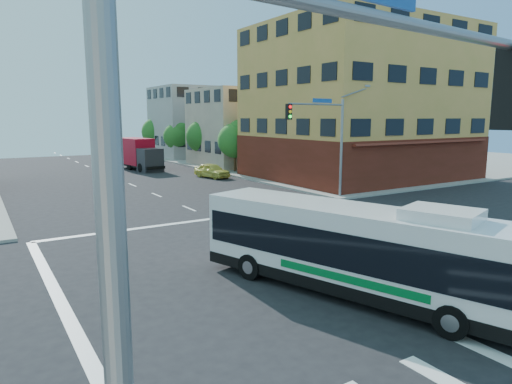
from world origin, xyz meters
TOP-DOWN VIEW (x-y plane):
  - ground at (0.00, 0.00)m, footprint 120.00×120.00m
  - sidewalk_ne at (35.00, 35.00)m, footprint 50.00×50.00m
  - corner_building_ne at (19.99, 18.48)m, footprint 18.10×15.44m
  - building_east_near at (16.98, 33.98)m, footprint 12.06×10.06m
  - building_east_far at (16.98, 47.98)m, footprint 12.06×10.06m
  - signal_mast_ne at (9.08, 10.62)m, footprint 7.91×1.13m
  - signal_mast_sw at (-9.08, -10.64)m, footprint 7.91×1.01m
  - street_tree_a at (11.90, 27.92)m, footprint 3.60×3.60m
  - street_tree_b at (11.90, 35.92)m, footprint 3.80×3.80m
  - street_tree_c at (11.90, 43.92)m, footprint 3.40×3.40m
  - street_tree_d at (11.90, 51.92)m, footprint 4.00×4.00m
  - transit_bus at (-1.24, -3.05)m, footprint 5.60×11.05m
  - box_truck at (4.17, 36.19)m, footprint 3.22×7.89m
  - parked_car at (8.00, 25.75)m, footprint 2.51×4.33m

SIDE VIEW (x-z plane):
  - ground at x=0.00m, z-range 0.00..0.00m
  - sidewalk_ne at x=35.00m, z-range 0.00..0.15m
  - parked_car at x=8.00m, z-range 0.00..1.38m
  - transit_bus at x=-1.24m, z-range -0.04..3.18m
  - box_truck at x=4.17m, z-range -0.05..3.40m
  - street_tree_c at x=11.90m, z-range 0.82..6.11m
  - street_tree_a at x=11.90m, z-range 0.83..6.35m
  - street_tree_b at x=11.90m, z-range 0.85..6.65m
  - street_tree_d at x=11.90m, z-range 0.87..6.90m
  - building_east_near at x=16.98m, z-range 0.01..9.01m
  - signal_mast_ne at x=9.08m, z-range 0.95..9.02m
  - signal_mast_sw at x=-9.08m, z-range 0.95..9.02m
  - building_east_far at x=16.98m, z-range 0.01..10.01m
  - corner_building_ne at x=19.99m, z-range -1.11..12.89m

